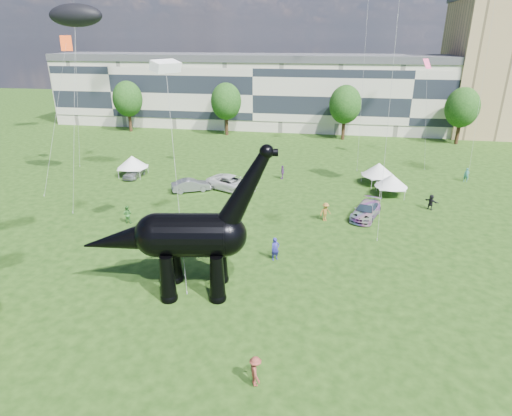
# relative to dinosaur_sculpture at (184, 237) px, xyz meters

# --- Properties ---
(ground) EXTENTS (220.00, 220.00, 0.00)m
(ground) POSITION_rel_dinosaur_sculpture_xyz_m (2.96, -4.53, -4.01)
(ground) COLOR #16330C
(ground) RESTS_ON ground
(terrace_row) EXTENTS (78.00, 11.00, 12.00)m
(terrace_row) POSITION_rel_dinosaur_sculpture_xyz_m (-5.04, 57.47, 1.99)
(terrace_row) COLOR beige
(terrace_row) RESTS_ON ground
(tree_far_left) EXTENTS (5.20, 5.20, 9.44)m
(tree_far_left) POSITION_rel_dinosaur_sculpture_xyz_m (-27.04, 48.47, 2.28)
(tree_far_left) COLOR #382314
(tree_far_left) RESTS_ON ground
(tree_mid_left) EXTENTS (5.20, 5.20, 9.44)m
(tree_mid_left) POSITION_rel_dinosaur_sculpture_xyz_m (-9.04, 48.47, 2.28)
(tree_mid_left) COLOR #382314
(tree_mid_left) RESTS_ON ground
(tree_mid_right) EXTENTS (5.20, 5.20, 9.44)m
(tree_mid_right) POSITION_rel_dinosaur_sculpture_xyz_m (10.96, 48.47, 2.28)
(tree_mid_right) COLOR #382314
(tree_mid_right) RESTS_ON ground
(tree_far_right) EXTENTS (5.20, 5.20, 9.44)m
(tree_far_right) POSITION_rel_dinosaur_sculpture_xyz_m (28.96, 48.47, 2.28)
(tree_far_right) COLOR #382314
(tree_far_right) RESTS_ON ground
(dinosaur_sculpture) EXTENTS (13.05, 4.45, 10.62)m
(dinosaur_sculpture) POSITION_rel_dinosaur_sculpture_xyz_m (0.00, 0.00, 0.00)
(dinosaur_sculpture) COLOR black
(dinosaur_sculpture) RESTS_ON ground
(car_silver) EXTENTS (1.69, 3.94, 1.33)m
(car_silver) POSITION_rel_dinosaur_sculpture_xyz_m (-14.52, 22.94, -3.35)
(car_silver) COLOR silver
(car_silver) RESTS_ON ground
(car_grey) EXTENTS (4.49, 3.31, 1.41)m
(car_grey) POSITION_rel_dinosaur_sculpture_xyz_m (-6.05, 19.30, -3.30)
(car_grey) COLOR slate
(car_grey) RESTS_ON ground
(car_white) EXTENTS (6.58, 4.93, 1.66)m
(car_white) POSITION_rel_dinosaur_sculpture_xyz_m (-1.63, 20.46, -3.18)
(car_white) COLOR silver
(car_white) RESTS_ON ground
(car_dark) EXTENTS (3.53, 5.42, 1.46)m
(car_dark) POSITION_rel_dinosaur_sculpture_xyz_m (12.80, 15.07, -3.28)
(car_dark) COLOR #595960
(car_dark) RESTS_ON ground
(gazebo_near) EXTENTS (4.80, 4.80, 2.60)m
(gazebo_near) POSITION_rel_dinosaur_sculpture_xyz_m (14.73, 25.44, -2.18)
(gazebo_near) COLOR silver
(gazebo_near) RESTS_ON ground
(gazebo_far) EXTENTS (3.60, 3.60, 2.41)m
(gazebo_far) POSITION_rel_dinosaur_sculpture_xyz_m (15.80, 21.82, -2.31)
(gazebo_far) COLOR white
(gazebo_far) RESTS_ON ground
(gazebo_left) EXTENTS (3.87, 3.87, 2.56)m
(gazebo_left) POSITION_rel_dinosaur_sculpture_xyz_m (-14.90, 23.52, -2.21)
(gazebo_left) COLOR white
(gazebo_left) RESTS_ON ground
(visitors) EXTENTS (35.15, 36.90, 1.86)m
(visitors) POSITION_rel_dinosaur_sculpture_xyz_m (6.86, 10.95, -3.16)
(visitors) COLOR brown
(visitors) RESTS_ON ground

